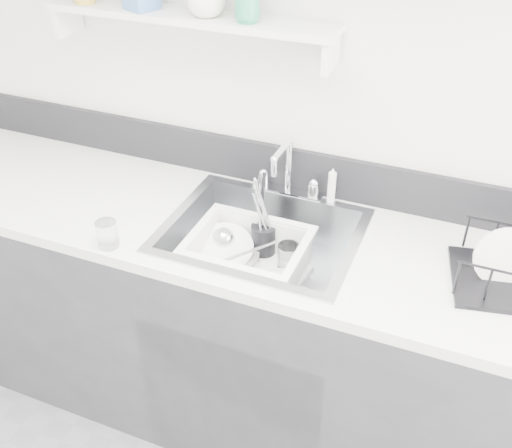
% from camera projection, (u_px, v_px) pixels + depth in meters
% --- Properties ---
extents(room_shell, '(3.50, 3.00, 2.60)m').
position_uv_depth(room_shell, '(72.00, 106.00, 0.93)').
color(room_shell, silver).
rests_on(room_shell, ground).
extents(counter_run, '(3.20, 0.62, 0.92)m').
position_uv_depth(counter_run, '(261.00, 331.00, 2.24)').
color(counter_run, '#28282B').
rests_on(counter_run, ground).
extents(backsplash, '(3.20, 0.02, 0.16)m').
position_uv_depth(backsplash, '(293.00, 169.00, 2.16)').
color(backsplash, black).
rests_on(backsplash, counter_run).
extents(sink, '(0.64, 0.52, 0.20)m').
position_uv_depth(sink, '(262.00, 253.00, 2.03)').
color(sink, silver).
rests_on(sink, counter_run).
extents(faucet, '(0.26, 0.18, 0.23)m').
position_uv_depth(faucet, '(287.00, 180.00, 2.13)').
color(faucet, silver).
rests_on(faucet, counter_run).
extents(side_sprayer, '(0.03, 0.03, 0.14)m').
position_uv_depth(side_sprayer, '(332.00, 186.00, 2.08)').
color(side_sprayer, white).
rests_on(side_sprayer, counter_run).
extents(wall_shelf, '(1.00, 0.16, 0.12)m').
position_uv_depth(wall_shelf, '(189.00, 19.00, 1.92)').
color(wall_shelf, silver).
rests_on(wall_shelf, room_shell).
extents(wash_tub, '(0.43, 0.37, 0.15)m').
position_uv_depth(wash_tub, '(248.00, 257.00, 2.01)').
color(wash_tub, white).
rests_on(wash_tub, sink).
extents(plate_stack, '(0.24, 0.23, 0.09)m').
position_uv_depth(plate_stack, '(228.00, 253.00, 2.09)').
color(plate_stack, white).
rests_on(plate_stack, wash_tub).
extents(utensil_cup, '(0.09, 0.09, 0.30)m').
position_uv_depth(utensil_cup, '(263.00, 237.00, 2.10)').
color(utensil_cup, black).
rests_on(utensil_cup, wash_tub).
extents(ladle, '(0.33, 0.22, 0.09)m').
position_uv_depth(ladle, '(239.00, 253.00, 2.06)').
color(ladle, silver).
rests_on(ladle, wash_tub).
extents(tumbler_in_tub, '(0.09, 0.09, 0.10)m').
position_uv_depth(tumbler_in_tub, '(288.00, 258.00, 2.02)').
color(tumbler_in_tub, white).
rests_on(tumbler_in_tub, wash_tub).
extents(tumbler_counter, '(0.08, 0.08, 0.09)m').
position_uv_depth(tumbler_counter, '(107.00, 234.00, 1.88)').
color(tumbler_counter, white).
rests_on(tumbler_counter, counter_run).
extents(bowl_small, '(0.11, 0.11, 0.03)m').
position_uv_depth(bowl_small, '(279.00, 281.00, 1.97)').
color(bowl_small, white).
rests_on(bowl_small, wash_tub).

